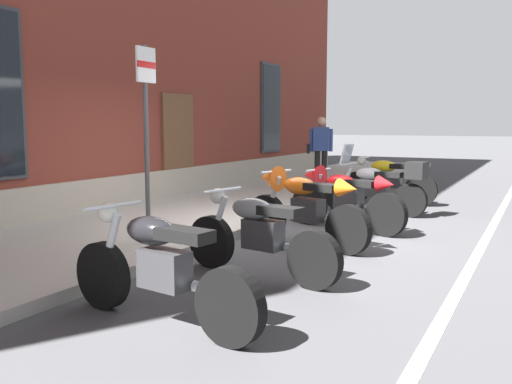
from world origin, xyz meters
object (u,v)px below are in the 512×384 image
(motorcycle_grey_naked, at_px, (258,235))
(motorcycle_silver_touring, at_px, (380,185))
(parking_sign, at_px, (146,117))
(pedestrian_blue_top, at_px, (321,146))
(motorcycle_black_naked, at_px, (158,268))
(motorcycle_red_sport, at_px, (342,195))
(motorcycle_orange_sport, at_px, (301,204))
(motorcycle_yellow_naked, at_px, (387,181))

(motorcycle_grey_naked, xyz_separation_m, motorcycle_silver_touring, (4.82, -0.04, 0.06))
(parking_sign, bearing_deg, pedestrian_blue_top, 4.19)
(motorcycle_grey_naked, bearing_deg, motorcycle_black_naked, 177.79)
(motorcycle_red_sport, bearing_deg, pedestrian_blue_top, 24.45)
(motorcycle_orange_sport, distance_m, pedestrian_blue_top, 6.77)
(pedestrian_blue_top, bearing_deg, motorcycle_yellow_naked, -130.19)
(motorcycle_grey_naked, relative_size, motorcycle_silver_touring, 1.01)
(motorcycle_red_sport, bearing_deg, parking_sign, 147.14)
(motorcycle_grey_naked, xyz_separation_m, motorcycle_yellow_naked, (6.24, 0.18, 0.01))
(parking_sign, bearing_deg, motorcycle_orange_sport, -51.41)
(motorcycle_black_naked, relative_size, motorcycle_red_sport, 1.01)
(motorcycle_grey_naked, height_order, parking_sign, parking_sign)
(motorcycle_grey_naked, xyz_separation_m, pedestrian_blue_top, (8.09, 2.38, 0.62))
(motorcycle_black_naked, height_order, motorcycle_silver_touring, motorcycle_silver_touring)
(motorcycle_silver_touring, relative_size, pedestrian_blue_top, 1.16)
(motorcycle_red_sport, height_order, motorcycle_silver_touring, motorcycle_silver_touring)
(motorcycle_orange_sport, relative_size, motorcycle_silver_touring, 1.02)
(pedestrian_blue_top, bearing_deg, motorcycle_grey_naked, -163.63)
(motorcycle_orange_sport, xyz_separation_m, motorcycle_yellow_naked, (4.55, -0.03, -0.10))
(motorcycle_yellow_naked, bearing_deg, motorcycle_red_sport, -178.39)
(motorcycle_silver_touring, distance_m, motorcycle_yellow_naked, 1.44)
(pedestrian_blue_top, relative_size, parking_sign, 0.68)
(motorcycle_yellow_naked, bearing_deg, motorcycle_black_naked, -179.13)
(motorcycle_black_naked, bearing_deg, motorcycle_red_sport, 0.38)
(motorcycle_silver_touring, relative_size, parking_sign, 0.79)
(motorcycle_silver_touring, bearing_deg, motorcycle_red_sport, 175.41)
(motorcycle_grey_naked, xyz_separation_m, parking_sign, (0.42, 1.81, 1.28))
(motorcycle_yellow_naked, distance_m, parking_sign, 6.18)
(motorcycle_grey_naked, distance_m, pedestrian_blue_top, 8.46)
(motorcycle_orange_sport, xyz_separation_m, motorcycle_red_sport, (1.38, -0.12, -0.03))
(motorcycle_black_naked, bearing_deg, motorcycle_silver_touring, -0.96)
(motorcycle_grey_naked, distance_m, motorcycle_silver_touring, 4.82)
(parking_sign, bearing_deg, motorcycle_grey_naked, -102.92)
(motorcycle_red_sport, height_order, pedestrian_blue_top, pedestrian_blue_top)
(motorcycle_grey_naked, relative_size, motorcycle_orange_sport, 1.00)
(pedestrian_blue_top, bearing_deg, motorcycle_black_naked, -166.68)
(motorcycle_silver_touring, distance_m, parking_sign, 4.93)
(motorcycle_red_sport, height_order, motorcycle_yellow_naked, motorcycle_red_sport)
(motorcycle_grey_naked, relative_size, pedestrian_blue_top, 1.18)
(motorcycle_black_naked, xyz_separation_m, parking_sign, (2.09, 1.75, 1.27))
(motorcycle_silver_touring, bearing_deg, motorcycle_black_naked, 179.04)
(motorcycle_black_naked, xyz_separation_m, motorcycle_grey_naked, (1.67, -0.06, -0.01))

